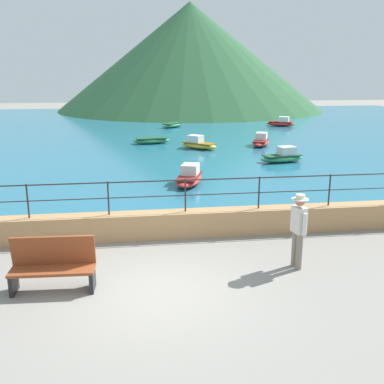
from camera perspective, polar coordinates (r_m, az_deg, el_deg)
name	(u,v)px	position (r m, az deg, el deg)	size (l,w,h in m)	color
ground_plane	(155,292)	(9.44, -4.68, -12.60)	(120.00, 120.00, 0.00)	gray
promenade_wall	(148,225)	(12.24, -5.60, -4.21)	(20.00, 0.56, 0.70)	tan
railing	(147,190)	(11.96, -5.72, 0.23)	(18.44, 0.04, 0.90)	#282623
lake_water	(135,131)	(34.47, -7.25, 7.69)	(64.00, 44.32, 0.06)	#236B89
hill_main	(190,57)	(54.21, -0.26, 16.77)	(30.69, 30.69, 12.01)	#285633
bench_main	(53,264)	(9.74, -17.23, -8.72)	(1.72, 0.64, 1.13)	brown
person_walking	(298,227)	(10.42, 13.36, -4.40)	(0.38, 0.56, 1.75)	slate
boat_0	(198,144)	(26.07, 0.80, 6.11)	(2.30, 2.22, 0.76)	gold
boat_1	(151,140)	(28.06, -5.17, 6.55)	(2.40, 1.21, 0.36)	#338C59
boat_2	(189,177)	(17.74, -0.35, 1.86)	(1.59, 2.47, 0.76)	red
boat_4	(281,123)	(37.86, 11.27, 8.62)	(2.45, 1.87, 0.76)	red
boat_5	(261,141)	(27.47, 8.74, 6.40)	(1.75, 2.47, 0.76)	red
boat_6	(283,157)	(22.59, 11.44, 4.42)	(2.43, 1.33, 0.76)	#338C59
boat_7	(172,125)	(36.26, -2.50, 8.51)	(2.23, 2.29, 0.36)	#338C59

